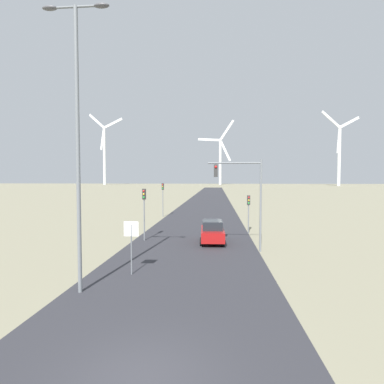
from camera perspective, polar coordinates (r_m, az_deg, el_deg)
ground_plane at (r=9.24m, az=-9.98°, el=-31.85°), size 600.00×600.00×0.00m
road_surface at (r=55.64m, az=2.66°, el=-2.81°), size 10.00×240.00×0.01m
streetlamp at (r=14.68m, az=-20.99°, el=12.44°), size 3.07×0.32×12.88m
stop_sign_near at (r=16.70m, az=-11.49°, el=-8.47°), size 0.81×0.07×2.90m
traffic_light_post_near_left at (r=25.40m, az=-9.11°, el=-2.04°), size 0.28×0.34×4.37m
traffic_light_post_near_right at (r=28.76m, az=10.73°, el=-2.56°), size 0.28×0.34×3.63m
traffic_light_post_mid_left at (r=41.07m, az=-5.58°, el=-0.05°), size 0.28×0.33×4.60m
traffic_light_mast_overhead at (r=21.56m, az=9.76°, el=0.86°), size 3.82×0.34×6.58m
car_approaching at (r=24.54m, az=3.90°, el=-7.54°), size 1.97×4.17×1.83m
wind_turbine_far_left at (r=263.50m, az=-16.35°, el=7.67°), size 31.54×8.24×60.13m
wind_turbine_left at (r=261.35m, az=5.40°, el=6.77°), size 31.26×7.03×55.29m
wind_turbine_center at (r=240.57m, az=26.25°, el=7.26°), size 30.75×12.09×52.80m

